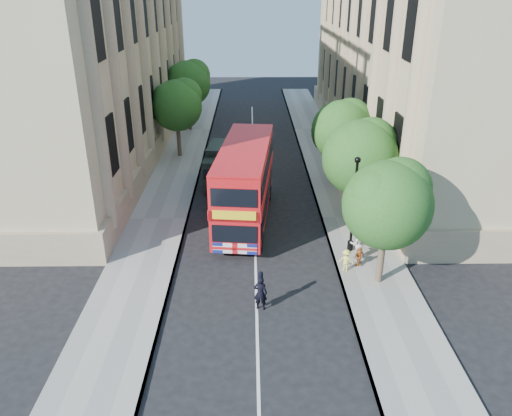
{
  "coord_description": "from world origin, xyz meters",
  "views": [
    {
      "loc": [
        -0.25,
        -17.04,
        12.98
      ],
      "look_at": [
        0.04,
        6.61,
        2.3
      ],
      "focal_mm": 35.0,
      "sensor_mm": 36.0,
      "label": 1
    }
  ],
  "objects_px": {
    "lamp_post": "(353,209)",
    "double_decker_bus": "(245,181)",
    "box_van": "(222,166)",
    "woman_pedestrian": "(357,243)",
    "police_constable": "(260,293)"
  },
  "relations": [
    {
      "from": "lamp_post",
      "to": "double_decker_bus",
      "type": "height_order",
      "value": "lamp_post"
    },
    {
      "from": "box_van",
      "to": "police_constable",
      "type": "xyz_separation_m",
      "value": [
        2.41,
        -14.91,
        -0.51
      ]
    },
    {
      "from": "lamp_post",
      "to": "police_constable",
      "type": "bearing_deg",
      "value": -134.04
    },
    {
      "from": "double_decker_bus",
      "to": "box_van",
      "type": "xyz_separation_m",
      "value": [
        -1.7,
        6.01,
        -1.19
      ]
    },
    {
      "from": "police_constable",
      "to": "woman_pedestrian",
      "type": "xyz_separation_m",
      "value": [
        5.01,
        4.2,
        0.13
      ]
    },
    {
      "from": "box_van",
      "to": "woman_pedestrian",
      "type": "bearing_deg",
      "value": -49.53
    },
    {
      "from": "box_van",
      "to": "double_decker_bus",
      "type": "bearing_deg",
      "value": -68.45
    },
    {
      "from": "double_decker_bus",
      "to": "police_constable",
      "type": "relative_size",
      "value": 6.2
    },
    {
      "from": "lamp_post",
      "to": "box_van",
      "type": "xyz_separation_m",
      "value": [
        -7.25,
        9.91,
        -1.2
      ]
    },
    {
      "from": "lamp_post",
      "to": "woman_pedestrian",
      "type": "bearing_deg",
      "value": -77.64
    },
    {
      "from": "box_van",
      "to": "woman_pedestrian",
      "type": "height_order",
      "value": "box_van"
    },
    {
      "from": "lamp_post",
      "to": "double_decker_bus",
      "type": "distance_m",
      "value": 6.78
    },
    {
      "from": "double_decker_bus",
      "to": "woman_pedestrian",
      "type": "bearing_deg",
      "value": -33.55
    },
    {
      "from": "double_decker_bus",
      "to": "police_constable",
      "type": "bearing_deg",
      "value": -79.57
    },
    {
      "from": "lamp_post",
      "to": "double_decker_bus",
      "type": "relative_size",
      "value": 0.51
    }
  ]
}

